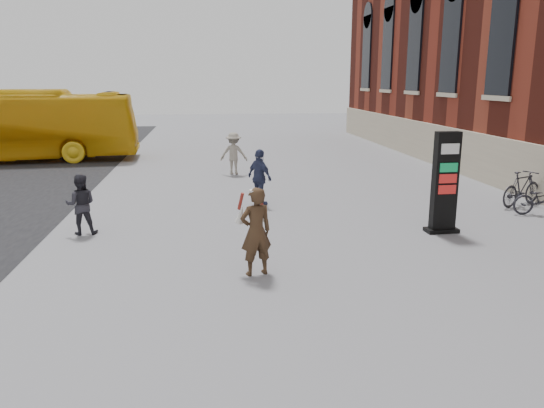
{
  "coord_description": "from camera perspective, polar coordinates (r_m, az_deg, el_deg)",
  "views": [
    {
      "loc": [
        -1.01,
        -10.28,
        3.82
      ],
      "look_at": [
        0.38,
        0.7,
        1.2
      ],
      "focal_mm": 35.0,
      "sensor_mm": 36.0,
      "label": 1
    }
  ],
  "objects": [
    {
      "name": "info_pylon",
      "position": [
        13.98,
        18.1,
        2.17
      ],
      "size": [
        0.83,
        0.44,
        2.57
      ],
      "rotation": [
        0.0,
        0.0,
        0.03
      ],
      "color": "black",
      "rests_on": "ground"
    },
    {
      "name": "pedestrian_b",
      "position": [
        21.79,
        -4.14,
        5.44
      ],
      "size": [
        1.21,
        0.84,
        1.71
      ],
      "primitive_type": "imported",
      "rotation": [
        0.0,
        0.0,
        2.95
      ],
      "color": "gray",
      "rests_on": "ground"
    },
    {
      "name": "pedestrian_c",
      "position": [
        16.31,
        -1.33,
        2.87
      ],
      "size": [
        0.92,
        1.08,
        1.74
      ],
      "primitive_type": "imported",
      "rotation": [
        0.0,
        0.0,
        2.16
      ],
      "color": "navy",
      "rests_on": "ground"
    },
    {
      "name": "ground",
      "position": [
        11.01,
        -1.5,
        -7.0
      ],
      "size": [
        100.0,
        100.0,
        0.0
      ],
      "primitive_type": "plane",
      "color": "#9E9EA3"
    },
    {
      "name": "woman",
      "position": [
        10.45,
        -1.77,
        -2.85
      ],
      "size": [
        0.8,
        0.76,
        1.78
      ],
      "rotation": [
        0.0,
        0.0,
        3.43
      ],
      "color": "#432E1C",
      "rests_on": "ground"
    },
    {
      "name": "pedestrian_a",
      "position": [
        14.08,
        -19.87,
        -0.04
      ],
      "size": [
        0.79,
        0.64,
        1.53
      ],
      "primitive_type": "imported",
      "rotation": [
        0.0,
        0.0,
        3.22
      ],
      "color": "#29282F",
      "rests_on": "ground"
    },
    {
      "name": "bus",
      "position": [
        28.13,
        -26.74,
        7.51
      ],
      "size": [
        12.15,
        3.49,
        3.35
      ],
      "primitive_type": "imported",
      "rotation": [
        0.0,
        0.0,
        1.63
      ],
      "color": "gold",
      "rests_on": "road"
    },
    {
      "name": "bike_6",
      "position": [
        17.09,
        27.2,
        0.46
      ],
      "size": [
        1.81,
        0.85,
        0.91
      ],
      "primitive_type": "imported",
      "rotation": [
        0.0,
        0.0,
        1.42
      ],
      "color": "#26262C",
      "rests_on": "ground"
    },
    {
      "name": "bike_7",
      "position": [
        17.98,
        25.28,
        1.53
      ],
      "size": [
        1.87,
        1.24,
        1.1
      ],
      "primitive_type": "imported",
      "rotation": [
        0.0,
        0.0,
        2.01
      ],
      "color": "#26262C",
      "rests_on": "ground"
    }
  ]
}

